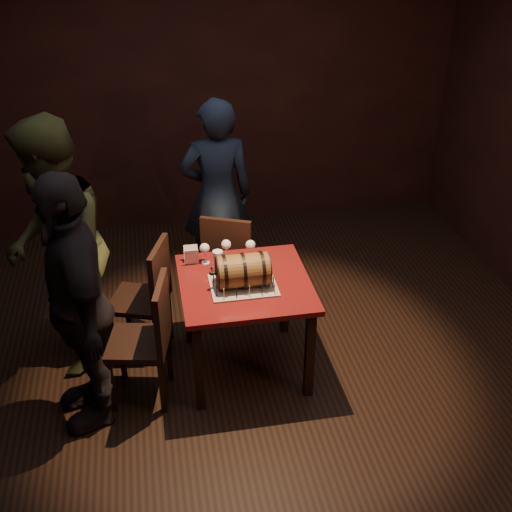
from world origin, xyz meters
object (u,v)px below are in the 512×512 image
at_px(chair_left_rear, 148,293).
at_px(person_left_front, 78,304).
at_px(pub_table, 245,295).
at_px(wine_glass_mid, 226,245).
at_px(chair_left_front, 149,335).
at_px(person_back, 217,196).
at_px(pint_of_ale, 218,261).
at_px(barrel_cake, 243,270).
at_px(person_left_rear, 57,250).
at_px(wine_glass_left, 205,249).
at_px(chair_back, 230,259).
at_px(wine_glass_right, 250,246).

distance_m(chair_left_rear, person_left_front, 0.82).
distance_m(pub_table, person_left_front, 1.16).
distance_m(pub_table, wine_glass_mid, 0.40).
xyz_separation_m(chair_left_rear, chair_left_front, (-0.01, -0.51, 0.00)).
xyz_separation_m(pub_table, chair_left_front, (-0.68, -0.19, -0.12)).
relative_size(chair_left_rear, person_back, 0.55).
distance_m(person_back, person_left_front, 1.83).
bearing_deg(pub_table, wine_glass_mid, 104.45).
relative_size(pint_of_ale, person_left_front, 0.08).
height_order(barrel_cake, wine_glass_mid, barrel_cake).
height_order(wine_glass_mid, person_back, person_back).
height_order(barrel_cake, person_left_rear, person_left_rear).
distance_m(wine_glass_left, wine_glass_mid, 0.16).
height_order(pub_table, person_back, person_back).
height_order(pint_of_ale, person_left_rear, person_left_rear).
bearing_deg(chair_back, chair_left_front, -127.45).
height_order(chair_left_front, person_back, person_back).
bearing_deg(wine_glass_left, pint_of_ale, -53.10).
bearing_deg(chair_left_rear, person_left_rear, 177.66).
height_order(chair_back, person_left_front, person_left_front).
xyz_separation_m(barrel_cake, person_left_rear, (-1.24, 0.40, 0.06)).
height_order(wine_glass_right, chair_back, chair_back).
bearing_deg(chair_left_rear, wine_glass_left, -3.42).
xyz_separation_m(wine_glass_mid, person_left_front, (-1.01, -0.59, 0.02)).
distance_m(pub_table, pint_of_ale, 0.31).
bearing_deg(chair_left_front, barrel_cake, 10.92).
relative_size(barrel_cake, person_back, 0.24).
bearing_deg(wine_glass_mid, person_left_front, -149.74).
bearing_deg(chair_left_front, pub_table, 15.19).
xyz_separation_m(chair_left_rear, person_left_front, (-0.43, -0.59, 0.36)).
relative_size(wine_glass_mid, pint_of_ale, 1.07).
relative_size(wine_glass_right, chair_left_front, 0.17).
bearing_deg(chair_back, chair_left_rear, -150.30).
height_order(pint_of_ale, chair_left_rear, chair_left_rear).
bearing_deg(pub_table, chair_left_rear, 154.37).
xyz_separation_m(pub_table, wine_glass_right, (0.09, 0.28, 0.23)).
xyz_separation_m(person_back, person_left_front, (-1.06, -1.49, 0.04)).
xyz_separation_m(wine_glass_mid, chair_left_rear, (-0.59, 0.00, -0.34)).
distance_m(pub_table, wine_glass_left, 0.44).
relative_size(wine_glass_mid, chair_left_rear, 0.17).
height_order(pub_table, chair_back, chair_back).
bearing_deg(person_back, wine_glass_mid, 86.49).
relative_size(wine_glass_right, person_left_rear, 0.09).
xyz_separation_m(person_left_rear, person_left_front, (0.17, -0.62, -0.05)).
height_order(wine_glass_mid, pint_of_ale, wine_glass_mid).
xyz_separation_m(wine_glass_left, chair_left_front, (-0.44, -0.48, -0.35)).
bearing_deg(wine_glass_left, chair_left_rear, 176.58).
distance_m(pub_table, person_back, 1.23).
relative_size(pub_table, wine_glass_left, 5.59).
height_order(pint_of_ale, chair_left_front, chair_left_front).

